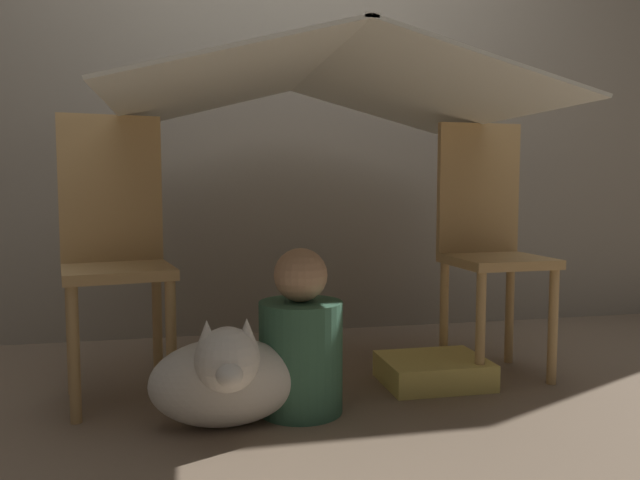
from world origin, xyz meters
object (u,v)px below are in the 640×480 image
person_front (301,344)px  dog (225,378)px  chair_right (488,238)px  chair_left (115,245)px

person_front → dog: size_ratio=1.18×
chair_right → person_front: size_ratio=1.83×
chair_right → dog: 1.23m
chair_left → chair_right: (1.45, 0.00, 0.00)m
chair_left → person_front: bearing=-37.2°
chair_left → chair_right: same height
dog → chair_right: bearing=21.0°
person_front → dog: (-0.26, -0.11, -0.06)m
chair_left → person_front: size_ratio=1.83×
chair_left → dog: 0.67m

